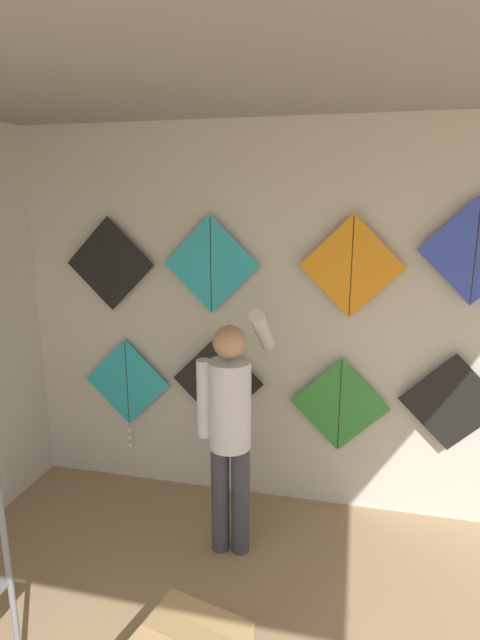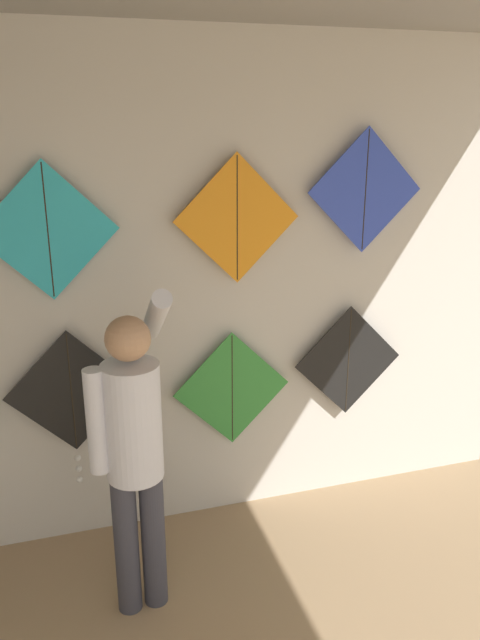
# 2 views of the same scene
# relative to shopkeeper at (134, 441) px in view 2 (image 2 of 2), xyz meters

# --- Properties ---
(back_panel) EXTENTS (4.70, 0.06, 2.80)m
(back_panel) POSITION_rel_shopkeeper_xyz_m (0.18, 0.70, 0.48)
(back_panel) COLOR beige
(back_panel) RESTS_ON ground
(shopkeeper) EXTENTS (0.42, 0.58, 1.64)m
(shopkeeper) POSITION_rel_shopkeeper_xyz_m (0.00, 0.00, 0.00)
(shopkeeper) COLOR #383842
(shopkeeper) RESTS_ON ground
(kite_1) EXTENTS (0.70, 0.04, 0.91)m
(kite_1) POSITION_rel_shopkeeper_xyz_m (-0.25, 0.61, -0.01)
(kite_1) COLOR black
(kite_2) EXTENTS (0.70, 0.01, 0.70)m
(kite_2) POSITION_rel_shopkeeper_xyz_m (0.65, 0.61, -0.09)
(kite_2) COLOR #338C38
(kite_3) EXTENTS (0.70, 0.01, 0.70)m
(kite_3) POSITION_rel_shopkeeper_xyz_m (1.40, 0.61, -0.00)
(kite_3) COLOR black
(kite_5) EXTENTS (0.70, 0.01, 0.70)m
(kite_5) POSITION_rel_shopkeeper_xyz_m (-0.29, 0.61, 0.89)
(kite_5) COLOR #28B2C6
(kite_6) EXTENTS (0.70, 0.01, 0.70)m
(kite_6) POSITION_rel_shopkeeper_xyz_m (0.69, 0.61, 0.91)
(kite_6) COLOR orange
(kite_7) EXTENTS (0.70, 0.01, 0.70)m
(kite_7) POSITION_rel_shopkeeper_xyz_m (1.44, 0.61, 1.03)
(kite_7) COLOR blue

